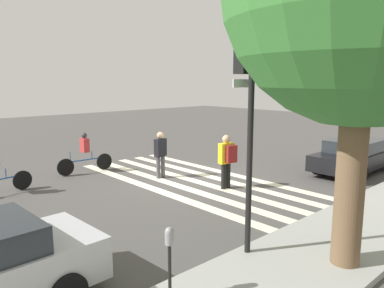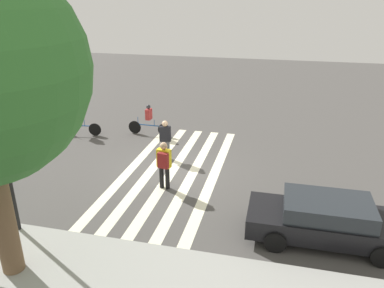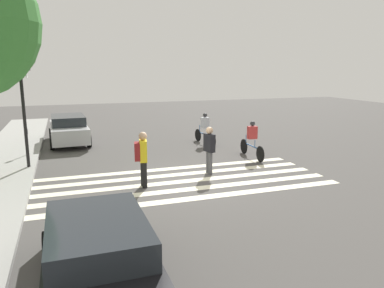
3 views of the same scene
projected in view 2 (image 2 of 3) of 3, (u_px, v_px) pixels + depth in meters
The scene contains 9 objects.
ground_plane at pixel (172, 171), 15.53m from camera, with size 60.00×60.00×0.00m, color #4C4947.
sidewalk_curb at pixel (105, 270), 9.87m from camera, with size 36.00×2.50×0.14m.
crosswalk_stripes at pixel (172, 171), 15.53m from camera, with size 3.90×10.00×0.01m.
traffic_light at pixel (2, 128), 10.38m from camera, with size 0.60×0.50×4.83m.
pedestrian_adult_tall_backpack at pixel (165, 137), 16.36m from camera, with size 0.52×0.31×1.77m.
pedestrian_adult_blue_shirt at pixel (164, 162), 13.74m from camera, with size 0.55×0.48×1.86m.
cyclist_mid_street at pixel (79, 119), 19.21m from camera, with size 2.26×0.43×1.61m.
cyclist_far_lane at pixel (149, 119), 19.22m from camera, with size 2.32×0.41×1.63m.
car_parked_far_curb at pixel (326, 220), 10.94m from camera, with size 4.54×1.99×1.35m.
Camera 2 is at (-4.10, 13.41, 6.83)m, focal length 35.00 mm.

